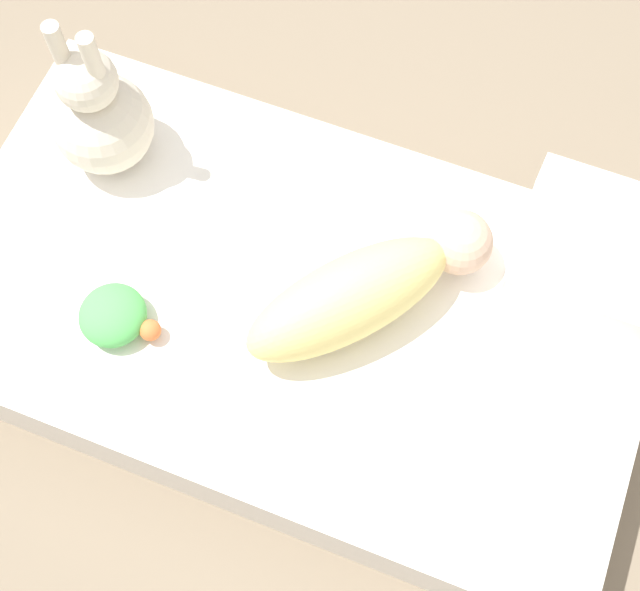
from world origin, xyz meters
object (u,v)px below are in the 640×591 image
at_px(bunny_plush, 100,115).
at_px(turtle_plush, 115,316).
at_px(pillow, 612,257).
at_px(swaddled_baby, 367,289).

relative_size(bunny_plush, turtle_plush, 2.32).
bearing_deg(bunny_plush, pillow, 5.86).
height_order(swaddled_baby, pillow, swaddled_baby).
xyz_separation_m(pillow, turtle_plush, (-0.84, -0.45, -0.02)).
bearing_deg(swaddled_baby, bunny_plush, 117.08).
bearing_deg(pillow, bunny_plush, -174.14).
bearing_deg(turtle_plush, pillow, 28.05).
distance_m(swaddled_baby, turtle_plush, 0.48).
xyz_separation_m(swaddled_baby, pillow, (0.41, 0.25, -0.03)).
relative_size(swaddled_baby, bunny_plush, 1.22).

